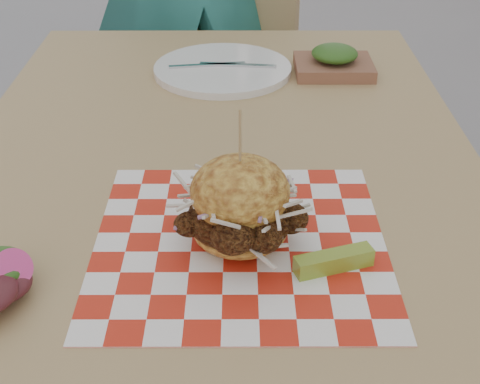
{
  "coord_description": "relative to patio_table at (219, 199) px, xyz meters",
  "views": [
    {
      "loc": [
        -0.19,
        -0.79,
        1.24
      ],
      "look_at": [
        -0.19,
        -0.12,
        0.82
      ],
      "focal_mm": 50.0,
      "sensor_mm": 36.0,
      "label": 1
    }
  ],
  "objects": [
    {
      "name": "paper_liner",
      "position": [
        0.03,
        -0.23,
        0.08
      ],
      "size": [
        0.36,
        0.36,
        0.0
      ],
      "primitive_type": "cube",
      "color": "red",
      "rests_on": "patio_table"
    },
    {
      "name": "kraft_tray",
      "position": [
        0.22,
        0.34,
        0.1
      ],
      "size": [
        0.15,
        0.12,
        0.06
      ],
      "color": "brown",
      "rests_on": "patio_table"
    },
    {
      "name": "place_setting",
      "position": [
        0.0,
        0.34,
        0.09
      ],
      "size": [
        0.27,
        0.27,
        0.02
      ],
      "color": "white",
      "rests_on": "patio_table"
    },
    {
      "name": "sandwich",
      "position": [
        0.03,
        -0.23,
        0.13
      ],
      "size": [
        0.16,
        0.16,
        0.18
      ],
      "color": "gold",
      "rests_on": "paper_liner"
    },
    {
      "name": "pickle_spear",
      "position": [
        0.14,
        -0.28,
        0.09
      ],
      "size": [
        0.1,
        0.05,
        0.02
      ],
      "primitive_type": "cube",
      "rotation": [
        0.0,
        0.0,
        0.32
      ],
      "color": "olive",
      "rests_on": "paper_liner"
    },
    {
      "name": "patio_table",
      "position": [
        0.0,
        0.0,
        0.0
      ],
      "size": [
        0.8,
        1.2,
        0.75
      ],
      "color": "tan",
      "rests_on": "ground"
    },
    {
      "name": "patio_chair",
      "position": [
        0.03,
        0.94,
        -0.12
      ],
      "size": [
        0.54,
        0.55,
        0.95
      ],
      "rotation": [
        0.0,
        0.0,
        -0.34
      ],
      "color": "tan",
      "rests_on": "ground"
    }
  ]
}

